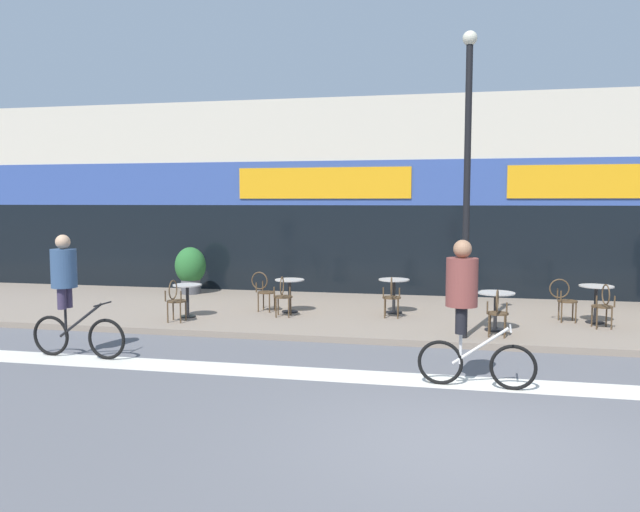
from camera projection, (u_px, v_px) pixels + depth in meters
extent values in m
plane|color=#5B5B60|center=(465.00, 446.00, 6.73)|extent=(120.00, 120.00, 0.00)
cube|color=gray|center=(457.00, 318.00, 13.80)|extent=(40.00, 5.50, 0.12)
cube|color=beige|center=(457.00, 199.00, 18.19)|extent=(40.00, 4.00, 5.41)
cube|color=black|center=(457.00, 251.00, 16.40)|extent=(38.80, 0.10, 2.40)
cube|color=#334C93|center=(458.00, 182.00, 16.26)|extent=(39.20, 0.14, 1.20)
cube|color=orange|center=(323.00, 183.00, 16.92)|extent=(4.75, 0.08, 0.84)
cube|color=orange|center=(607.00, 181.00, 15.46)|extent=(4.75, 0.08, 0.84)
cube|color=silver|center=(461.00, 382.00, 9.07)|extent=(36.00, 0.70, 0.01)
cylinder|color=black|center=(188.00, 316.00, 13.55)|extent=(0.34, 0.34, 0.02)
cylinder|color=black|center=(187.00, 301.00, 13.52)|extent=(0.07, 0.07, 0.69)
cylinder|color=#ADA8A3|center=(187.00, 285.00, 13.49)|extent=(0.62, 0.62, 0.02)
cylinder|color=black|center=(290.00, 312.00, 14.14)|extent=(0.37, 0.37, 0.02)
cylinder|color=black|center=(290.00, 296.00, 14.11)|extent=(0.07, 0.07, 0.72)
cylinder|color=#ADA8A3|center=(290.00, 280.00, 14.08)|extent=(0.67, 0.67, 0.02)
cylinder|color=black|center=(394.00, 312.00, 14.04)|extent=(0.38, 0.38, 0.02)
cylinder|color=black|center=(394.00, 297.00, 14.01)|extent=(0.07, 0.07, 0.74)
cylinder|color=#ADA8A3|center=(394.00, 280.00, 13.97)|extent=(0.69, 0.69, 0.02)
cylinder|color=black|center=(495.00, 330.00, 12.14)|extent=(0.40, 0.40, 0.02)
cylinder|color=black|center=(495.00, 312.00, 12.11)|extent=(0.07, 0.07, 0.73)
cylinder|color=#ADA8A3|center=(496.00, 293.00, 12.08)|extent=(0.73, 0.73, 0.02)
cylinder|color=black|center=(595.00, 322.00, 12.89)|extent=(0.37, 0.37, 0.02)
cylinder|color=black|center=(596.00, 305.00, 12.86)|extent=(0.07, 0.07, 0.75)
cylinder|color=#ADA8A3|center=(596.00, 286.00, 12.82)|extent=(0.68, 0.68, 0.02)
cylinder|color=#4C3823|center=(177.00, 301.00, 12.98)|extent=(0.41, 0.41, 0.03)
cylinder|color=#4C3823|center=(173.00, 310.00, 13.16)|extent=(0.03, 0.03, 0.42)
cylinder|color=#4C3823|center=(186.00, 311.00, 13.11)|extent=(0.03, 0.03, 0.42)
cylinder|color=#4C3823|center=(168.00, 313.00, 12.88)|extent=(0.03, 0.03, 0.42)
cylinder|color=#4C3823|center=(180.00, 313.00, 12.83)|extent=(0.03, 0.03, 0.42)
torus|color=#4C3823|center=(173.00, 290.00, 12.79)|extent=(0.04, 0.41, 0.41)
cylinder|color=#4C3823|center=(165.00, 296.00, 12.83)|extent=(0.03, 0.03, 0.23)
cylinder|color=#4C3823|center=(181.00, 297.00, 12.77)|extent=(0.03, 0.03, 0.23)
cylinder|color=#4C3823|center=(283.00, 297.00, 13.57)|extent=(0.44, 0.44, 0.03)
cylinder|color=#4C3823|center=(278.00, 306.00, 13.74)|extent=(0.03, 0.03, 0.42)
cylinder|color=#4C3823|center=(291.00, 306.00, 13.71)|extent=(0.03, 0.03, 0.42)
cylinder|color=#4C3823|center=(276.00, 308.00, 13.46)|extent=(0.03, 0.03, 0.42)
cylinder|color=#4C3823|center=(289.00, 308.00, 13.43)|extent=(0.03, 0.03, 0.42)
torus|color=#4C3823|center=(282.00, 286.00, 13.38)|extent=(0.07, 0.41, 0.41)
cylinder|color=#4C3823|center=(274.00, 292.00, 13.41)|extent=(0.03, 0.03, 0.23)
cylinder|color=#4C3823|center=(290.00, 292.00, 13.37)|extent=(0.03, 0.03, 0.23)
cylinder|color=#4C3823|center=(266.00, 292.00, 14.22)|extent=(0.45, 0.45, 0.03)
cylinder|color=#4C3823|center=(275.00, 302.00, 14.32)|extent=(0.03, 0.03, 0.42)
cylinder|color=#4C3823|center=(269.00, 303.00, 14.06)|extent=(0.03, 0.03, 0.42)
cylinder|color=#4C3823|center=(263.00, 301.00, 14.41)|extent=(0.03, 0.03, 0.42)
cylinder|color=#4C3823|center=(258.00, 303.00, 14.15)|extent=(0.03, 0.03, 0.42)
torus|color=#4C3823|center=(260.00, 281.00, 14.25)|extent=(0.41, 0.09, 0.41)
cylinder|color=#4C3823|center=(263.00, 286.00, 14.42)|extent=(0.03, 0.03, 0.23)
cylinder|color=#4C3823|center=(256.00, 287.00, 14.10)|extent=(0.03, 0.03, 0.23)
cylinder|color=#4C3823|center=(392.00, 297.00, 13.46)|extent=(0.42, 0.42, 0.03)
cylinder|color=#4C3823|center=(385.00, 307.00, 13.64)|extent=(0.03, 0.03, 0.42)
cylinder|color=#4C3823|center=(398.00, 307.00, 13.60)|extent=(0.03, 0.03, 0.42)
cylinder|color=#4C3823|center=(385.00, 309.00, 13.37)|extent=(0.03, 0.03, 0.42)
cylinder|color=#4C3823|center=(398.00, 309.00, 13.32)|extent=(0.03, 0.03, 0.42)
torus|color=#4C3823|center=(391.00, 287.00, 13.27)|extent=(0.05, 0.41, 0.41)
cylinder|color=#4C3823|center=(383.00, 293.00, 13.31)|extent=(0.03, 0.03, 0.23)
cylinder|color=#4C3823|center=(399.00, 293.00, 13.26)|extent=(0.03, 0.03, 0.23)
cylinder|color=#4C3823|center=(498.00, 313.00, 11.57)|extent=(0.45, 0.45, 0.03)
cylinder|color=#4C3823|center=(490.00, 323.00, 11.77)|extent=(0.03, 0.03, 0.42)
cylinder|color=#4C3823|center=(506.00, 324.00, 11.67)|extent=(0.03, 0.03, 0.42)
cylinder|color=#4C3823|center=(489.00, 326.00, 11.50)|extent=(0.03, 0.03, 0.42)
cylinder|color=#4C3823|center=(505.00, 327.00, 11.41)|extent=(0.03, 0.03, 0.42)
torus|color=#4C3823|center=(497.00, 301.00, 11.39)|extent=(0.09, 0.41, 0.41)
cylinder|color=#4C3823|center=(487.00, 307.00, 11.46)|extent=(0.03, 0.03, 0.23)
cylinder|color=#4C3823|center=(507.00, 309.00, 11.34)|extent=(0.03, 0.03, 0.23)
cylinder|color=#4C3823|center=(602.00, 306.00, 12.32)|extent=(0.44, 0.44, 0.03)
cylinder|color=#4C3823|center=(592.00, 316.00, 12.49)|extent=(0.03, 0.03, 0.42)
cylinder|color=#4C3823|center=(606.00, 317.00, 12.46)|extent=(0.03, 0.03, 0.42)
cylinder|color=#4C3823|center=(597.00, 319.00, 12.21)|extent=(0.03, 0.03, 0.42)
cylinder|color=#4C3823|center=(612.00, 319.00, 12.18)|extent=(0.03, 0.03, 0.42)
torus|color=#4C3823|center=(606.00, 295.00, 12.12)|extent=(0.08, 0.41, 0.41)
cylinder|color=#4C3823|center=(596.00, 301.00, 12.15)|extent=(0.03, 0.03, 0.23)
cylinder|color=#4C3823|center=(615.00, 302.00, 12.12)|extent=(0.03, 0.03, 0.23)
cylinder|color=#4C3823|center=(568.00, 301.00, 12.96)|extent=(0.41, 0.41, 0.03)
cylinder|color=#4C3823|center=(573.00, 311.00, 13.10)|extent=(0.03, 0.03, 0.42)
cylinder|color=#4C3823|center=(576.00, 313.00, 12.82)|extent=(0.03, 0.03, 0.42)
cylinder|color=#4C3823|center=(559.00, 311.00, 13.14)|extent=(0.03, 0.03, 0.42)
cylinder|color=#4C3823|center=(562.00, 313.00, 12.87)|extent=(0.03, 0.03, 0.42)
torus|color=#4C3823|center=(559.00, 289.00, 12.97)|extent=(0.41, 0.04, 0.41)
cylinder|color=#4C3823|center=(558.00, 294.00, 13.15)|extent=(0.03, 0.03, 0.23)
cylinder|color=#4C3823|center=(561.00, 296.00, 12.81)|extent=(0.03, 0.03, 0.23)
cylinder|color=#4C4C51|center=(191.00, 286.00, 16.94)|extent=(0.52, 0.52, 0.41)
ellipsoid|color=#28662D|center=(190.00, 266.00, 16.89)|extent=(0.83, 0.83, 1.00)
cylinder|color=black|center=(467.00, 193.00, 11.25)|extent=(0.12, 0.12, 5.31)
sphere|color=beige|center=(470.00, 38.00, 11.01)|extent=(0.26, 0.26, 0.26)
torus|color=black|center=(107.00, 339.00, 10.35)|extent=(0.69, 0.09, 0.69)
torus|color=black|center=(51.00, 336.00, 10.62)|extent=(0.69, 0.09, 0.69)
cylinder|color=black|center=(81.00, 320.00, 10.45)|extent=(0.83, 0.08, 0.62)
cylinder|color=black|center=(66.00, 323.00, 10.52)|extent=(0.04, 0.04, 0.48)
cylinder|color=black|center=(103.00, 304.00, 10.32)|extent=(0.05, 0.48, 0.03)
cylinder|color=#382D47|center=(68.00, 297.00, 10.56)|extent=(0.15, 0.15, 0.36)
cylinder|color=#382D47|center=(62.00, 299.00, 10.41)|extent=(0.15, 0.15, 0.36)
cylinder|color=#334C70|center=(64.00, 268.00, 10.44)|extent=(0.44, 0.44, 0.65)
sphere|color=tan|center=(63.00, 242.00, 10.40)|extent=(0.24, 0.24, 0.24)
torus|color=black|center=(513.00, 367.00, 8.68)|extent=(0.65, 0.09, 0.65)
torus|color=black|center=(440.00, 362.00, 8.94)|extent=(0.65, 0.09, 0.65)
cylinder|color=silver|center=(480.00, 346.00, 8.77)|extent=(0.78, 0.09, 0.59)
cylinder|color=silver|center=(461.00, 348.00, 8.85)|extent=(0.04, 0.04, 0.45)
cylinder|color=silver|center=(511.00, 328.00, 8.64)|extent=(0.06, 0.48, 0.03)
cylinder|color=black|center=(461.00, 318.00, 8.90)|extent=(0.16, 0.16, 0.38)
cylinder|color=black|center=(461.00, 321.00, 8.73)|extent=(0.16, 0.16, 0.38)
cylinder|color=brown|center=(462.00, 282.00, 8.77)|extent=(0.47, 0.47, 0.68)
sphere|color=#9E7051|center=(463.00, 249.00, 8.72)|extent=(0.26, 0.26, 0.26)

